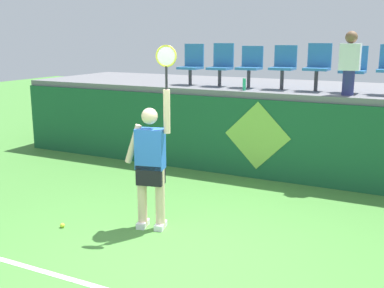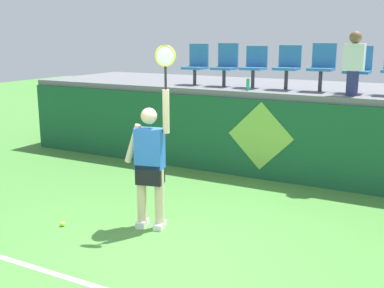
# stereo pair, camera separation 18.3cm
# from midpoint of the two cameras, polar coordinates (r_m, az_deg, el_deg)

# --- Properties ---
(ground_plane) EXTENTS (40.00, 40.00, 0.00)m
(ground_plane) POSITION_cam_midpoint_polar(r_m,az_deg,el_deg) (5.94, -3.75, -13.48)
(ground_plane) COLOR #478438
(court_back_wall) EXTENTS (11.54, 0.20, 1.49)m
(court_back_wall) POSITION_cam_midpoint_polar(r_m,az_deg,el_deg) (8.96, 8.47, 0.52)
(court_back_wall) COLOR #195633
(court_back_wall) RESTS_ON ground_plane
(spectator_platform) EXTENTS (11.54, 2.95, 0.12)m
(spectator_platform) POSITION_cam_midpoint_polar(r_m,az_deg,el_deg) (10.18, 11.20, 6.47)
(spectator_platform) COLOR slate
(spectator_platform) RESTS_ON court_back_wall
(tennis_player) EXTENTS (0.74, 0.34, 2.51)m
(tennis_player) POSITION_cam_midpoint_polar(r_m,az_deg,el_deg) (6.54, -5.71, -2.12)
(tennis_player) COLOR white
(tennis_player) RESTS_ON ground_plane
(tennis_ball) EXTENTS (0.07, 0.07, 0.07)m
(tennis_ball) POSITION_cam_midpoint_polar(r_m,az_deg,el_deg) (7.05, -15.89, -9.29)
(tennis_ball) COLOR #D1E533
(tennis_ball) RESTS_ON ground_plane
(water_bottle) EXTENTS (0.06, 0.06, 0.23)m
(water_bottle) POSITION_cam_midpoint_polar(r_m,az_deg,el_deg) (9.15, 5.65, 7.06)
(water_bottle) COLOR #26B272
(water_bottle) RESTS_ON spectator_platform
(stadium_chair_0) EXTENTS (0.44, 0.42, 0.85)m
(stadium_chair_0) POSITION_cam_midpoint_polar(r_m,az_deg,el_deg) (10.21, -0.53, 9.60)
(stadium_chair_0) COLOR #38383D
(stadium_chair_0) RESTS_ON spectator_platform
(stadium_chair_1) EXTENTS (0.44, 0.42, 0.86)m
(stadium_chair_1) POSITION_cam_midpoint_polar(r_m,az_deg,el_deg) (9.91, 2.99, 9.56)
(stadium_chair_1) COLOR #38383D
(stadium_chair_1) RESTS_ON spectator_platform
(stadium_chair_2) EXTENTS (0.44, 0.42, 0.81)m
(stadium_chair_2) POSITION_cam_midpoint_polar(r_m,az_deg,el_deg) (9.67, 6.40, 9.37)
(stadium_chair_2) COLOR #38383D
(stadium_chair_2) RESTS_ON spectator_platform
(stadium_chair_3) EXTENTS (0.44, 0.42, 0.83)m
(stadium_chair_3) POSITION_cam_midpoint_polar(r_m,az_deg,el_deg) (9.45, 10.29, 9.27)
(stadium_chair_3) COLOR #38383D
(stadium_chair_3) RESTS_ON spectator_platform
(stadium_chair_4) EXTENTS (0.44, 0.42, 0.88)m
(stadium_chair_4) POSITION_cam_midpoint_polar(r_m,az_deg,el_deg) (9.29, 14.19, 9.15)
(stadium_chair_4) COLOR #38383D
(stadium_chair_4) RESTS_ON spectator_platform
(stadium_chair_5) EXTENTS (0.44, 0.42, 0.84)m
(stadium_chair_5) POSITION_cam_midpoint_polar(r_m,az_deg,el_deg) (9.17, 18.09, 8.70)
(stadium_chair_5) COLOR #38383D
(stadium_chair_5) RESTS_ON spectator_platform
(spectator_0) EXTENTS (0.34, 0.21, 1.09)m
(spectator_0) POSITION_cam_midpoint_polar(r_m,az_deg,el_deg) (8.73, 17.67, 9.30)
(spectator_0) COLOR navy
(spectator_0) RESTS_ON spectator_platform
(wall_signage_mount) EXTENTS (1.27, 0.01, 1.46)m
(wall_signage_mount) POSITION_cam_midpoint_polar(r_m,az_deg,el_deg) (9.10, 7.04, -4.08)
(wall_signage_mount) COLOR #195633
(wall_signage_mount) RESTS_ON ground_plane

